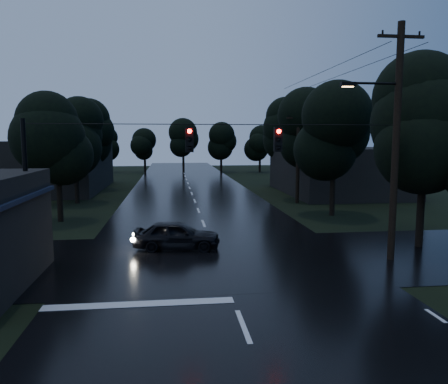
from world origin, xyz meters
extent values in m
cube|color=black|center=(0.00, 30.00, 0.00)|extent=(12.00, 120.00, 0.02)
cube|color=black|center=(0.00, 12.00, 0.00)|extent=(60.00, 9.00, 0.02)
cube|color=black|center=(-7.00, 9.00, 3.20)|extent=(0.30, 7.00, 0.15)
cylinder|color=black|center=(-7.20, 12.00, 1.50)|extent=(0.10, 0.10, 3.00)
cube|color=#FFB666|center=(-7.05, 7.50, 2.50)|extent=(0.06, 1.60, 0.50)
cube|color=#FFB666|center=(-7.05, 10.20, 2.50)|extent=(0.06, 1.20, 0.50)
cube|color=black|center=(14.00, 34.00, 2.20)|extent=(10.00, 14.00, 4.40)
cube|color=black|center=(-14.00, 40.00, 2.50)|extent=(10.00, 16.00, 5.00)
cylinder|color=black|center=(7.50, 11.00, 5.00)|extent=(0.30, 0.30, 10.00)
cube|color=black|center=(7.50, 11.00, 9.40)|extent=(2.00, 0.12, 0.12)
cylinder|color=black|center=(6.40, 11.00, 7.50)|extent=(2.20, 0.10, 0.10)
cube|color=black|center=(5.30, 11.00, 7.45)|extent=(0.60, 0.25, 0.18)
cube|color=#FFB266|center=(5.30, 11.00, 7.35)|extent=(0.45, 0.18, 0.03)
cylinder|color=black|center=(8.30, 28.00, 3.75)|extent=(0.30, 0.30, 7.50)
cube|color=black|center=(8.30, 28.00, 6.90)|extent=(2.00, 0.12, 0.12)
cylinder|color=black|center=(-7.50, 11.00, 3.00)|extent=(0.18, 0.18, 6.00)
cylinder|color=black|center=(0.00, 11.00, 5.80)|extent=(15.00, 0.03, 0.03)
cube|color=black|center=(-1.20, 11.00, 5.20)|extent=(0.32, 0.25, 1.00)
sphere|color=#FF0C07|center=(-1.20, 10.85, 5.20)|extent=(0.18, 0.18, 0.18)
cube|color=black|center=(2.40, 11.00, 5.20)|extent=(0.32, 0.25, 1.00)
sphere|color=#FF0C07|center=(2.40, 10.85, 5.20)|extent=(0.18, 0.18, 0.18)
cylinder|color=black|center=(10.00, 13.00, 1.40)|extent=(0.36, 0.36, 2.80)
sphere|color=black|center=(10.00, 13.00, 4.80)|extent=(4.48, 4.48, 4.48)
sphere|color=black|center=(10.00, 13.00, 6.00)|extent=(4.48, 4.48, 4.48)
sphere|color=black|center=(10.00, 13.00, 7.20)|extent=(4.48, 4.48, 4.48)
cylinder|color=black|center=(-9.00, 22.00, 1.22)|extent=(0.36, 0.36, 2.45)
sphere|color=black|center=(-9.00, 22.00, 4.20)|extent=(3.92, 3.92, 3.92)
sphere|color=black|center=(-9.00, 22.00, 5.25)|extent=(3.92, 3.92, 3.92)
sphere|color=black|center=(-9.00, 22.00, 6.30)|extent=(3.92, 3.92, 3.92)
cylinder|color=black|center=(-9.60, 30.00, 1.31)|extent=(0.36, 0.36, 2.62)
sphere|color=black|center=(-9.60, 30.00, 4.50)|extent=(4.20, 4.20, 4.20)
sphere|color=black|center=(-9.60, 30.00, 5.62)|extent=(4.20, 4.20, 4.20)
sphere|color=black|center=(-9.60, 30.00, 6.75)|extent=(4.20, 4.20, 4.20)
cylinder|color=black|center=(-10.20, 40.00, 1.40)|extent=(0.36, 0.36, 2.80)
sphere|color=black|center=(-10.20, 40.00, 4.80)|extent=(4.48, 4.48, 4.48)
sphere|color=black|center=(-10.20, 40.00, 6.00)|extent=(4.48, 4.48, 4.48)
sphere|color=black|center=(-10.20, 40.00, 7.20)|extent=(4.48, 4.48, 4.48)
cylinder|color=black|center=(9.00, 22.00, 1.31)|extent=(0.36, 0.36, 2.62)
sphere|color=black|center=(9.00, 22.00, 4.50)|extent=(4.20, 4.20, 4.20)
sphere|color=black|center=(9.00, 22.00, 5.62)|extent=(4.20, 4.20, 4.20)
sphere|color=black|center=(9.00, 22.00, 6.75)|extent=(4.20, 4.20, 4.20)
cylinder|color=black|center=(9.60, 30.00, 1.40)|extent=(0.36, 0.36, 2.80)
sphere|color=black|center=(9.60, 30.00, 4.80)|extent=(4.48, 4.48, 4.48)
sphere|color=black|center=(9.60, 30.00, 6.00)|extent=(4.48, 4.48, 4.48)
sphere|color=black|center=(9.60, 30.00, 7.20)|extent=(4.48, 4.48, 4.48)
cylinder|color=black|center=(10.20, 40.00, 1.49)|extent=(0.36, 0.36, 2.97)
sphere|color=black|center=(10.20, 40.00, 5.10)|extent=(4.76, 4.76, 4.76)
sphere|color=black|center=(10.20, 40.00, 6.38)|extent=(4.76, 4.76, 4.76)
sphere|color=black|center=(10.20, 40.00, 7.65)|extent=(4.76, 4.76, 4.76)
imported|color=black|center=(-1.71, 13.93, 0.69)|extent=(4.21, 2.07, 1.38)
camera|label=1|loc=(-1.94, -6.50, 5.22)|focal=35.00mm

